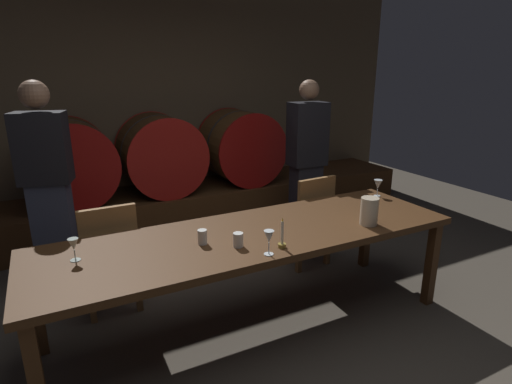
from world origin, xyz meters
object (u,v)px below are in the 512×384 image
Objects in this scene: wine_barrel_left at (70,163)px; wine_glass_right at (378,185)px; wine_barrel_center at (161,154)px; cup_left at (202,237)px; dining_table at (253,240)px; wine_glass_left at (74,245)px; chair_left at (109,253)px; candle_center at (282,239)px; pitcher at (369,211)px; guest_right at (307,161)px; chair_right at (308,216)px; guest_left at (48,188)px; wine_barrel_right at (240,147)px; cup_right at (238,240)px; wine_glass_center at (269,238)px.

wine_barrel_left is 6.10× the size of wine_glass_right.
wine_barrel_center reaches higher than cup_left.
wine_glass_left is (-1.12, 0.10, 0.16)m from dining_table.
chair_left is at bearing 66.62° from wine_glass_left.
candle_center is (1.03, -2.59, -0.08)m from wine_barrel_left.
pitcher is at bearing -71.83° from wine_barrel_center.
pitcher is at bearing 76.05° from guest_right.
dining_table is 3.32× the size of chair_left.
chair_left is at bearing 168.77° from wine_glass_right.
wine_barrel_left is 1.02× the size of chair_right.
wine_barrel_center is 2.30m from dining_table.
candle_center is 1.45× the size of wine_glass_left.
wine_glass_right is at bearing 42.00° from pitcher.
pitcher is (2.02, -1.49, -0.06)m from guest_left.
wine_glass_left is at bearing 11.17° from chair_right.
wine_barrel_right reaches higher than cup_left.
chair_left is 0.72m from wine_glass_left.
cup_left is 0.23m from cup_right.
wine_glass_right is (1.37, -2.05, -0.03)m from wine_barrel_center.
wine_glass_center is (-0.98, -1.00, 0.36)m from chair_right.
wine_glass_center is (0.90, -2.64, -0.02)m from wine_barrel_left.
candle_center is at bearing 22.17° from wine_glass_center.
wine_glass_right is at bearing -80.10° from wine_barrel_right.
wine_glass_center is at bearing -71.12° from wine_barrel_left.
guest_right reaches higher than candle_center.
chair_right is 4.40× the size of pitcher.
wine_glass_left is at bearing 174.97° from dining_table.
guest_right reaches higher than chair_right.
dining_table is 1.72m from guest_right.
candle_center is 1.35× the size of wine_glass_right.
wine_glass_left is (-0.25, -0.58, 0.34)m from chair_left.
wine_glass_center is (-0.12, -0.05, 0.06)m from candle_center.
guest_left is 8.68× the size of pitcher.
guest_left is (-2.20, -1.05, 0.03)m from wine_barrel_right.
pitcher is (1.79, -2.54, -0.03)m from wine_barrel_left.
wine_glass_left is 2.47m from wine_glass_right.
pitcher reaches higher than dining_table.
chair_left is at bearing 133.02° from candle_center.
chair_left is 0.91m from cup_left.
wine_barrel_left is 1.00× the size of wine_barrel_center.
wine_barrel_left is at bearing 86.30° from wine_glass_left.
wine_glass_right is at bearing 14.73° from cup_right.
wine_barrel_right is 2.50m from dining_table.
chair_left reaches higher than cup_left.
chair_left is at bearing -139.07° from wine_barrel_right.
guest_left reaches higher than chair_left.
wine_glass_right is (0.44, -0.41, 0.35)m from chair_right.
chair_left is at bearing 127.57° from wine_glass_center.
guest_left is at bearing 125.52° from wine_glass_center.
chair_right is 1.40m from cup_right.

